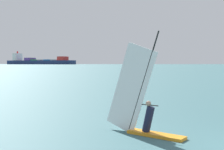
# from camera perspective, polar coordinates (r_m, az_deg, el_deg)

# --- Properties ---
(windsurfer) EXTENTS (2.96, 2.66, 4.32)m
(windsurfer) POSITION_cam_1_polar(r_m,az_deg,el_deg) (11.90, 6.03, -6.55)
(windsurfer) COLOR orange
(windsurfer) RESTS_ON ground_plane
(cargo_ship) EXTENTS (200.92, 119.10, 37.64)m
(cargo_ship) POSITION_cam_1_polar(r_m,az_deg,el_deg) (825.64, -14.24, 2.65)
(cargo_ship) COLOR navy
(cargo_ship) RESTS_ON ground_plane
(distant_headland) EXTENTS (1293.37, 657.64, 40.58)m
(distant_headland) POSITION_cam_1_polar(r_m,az_deg,el_deg) (1631.47, -4.31, 2.95)
(distant_headland) COLOR #756B56
(distant_headland) RESTS_ON ground_plane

